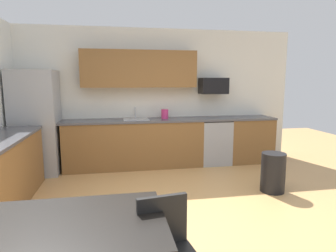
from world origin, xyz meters
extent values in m
plane|color=tan|center=(0.00, 0.00, 0.00)|extent=(12.00, 12.00, 0.00)
cube|color=silver|center=(0.00, 2.65, 1.35)|extent=(5.80, 0.10, 2.70)
cube|color=brown|center=(-0.43, 2.30, 0.45)|extent=(2.64, 0.60, 0.90)
cube|color=brown|center=(1.94, 2.30, 0.45)|extent=(0.91, 0.60, 0.90)
cube|color=brown|center=(-2.30, 0.80, 0.45)|extent=(0.60, 2.00, 0.90)
cube|color=#4C4C51|center=(0.00, 2.30, 0.92)|extent=(4.80, 0.64, 0.04)
cube|color=brown|center=(-0.30, 2.43, 1.90)|extent=(2.20, 0.34, 0.70)
cube|color=#9EA0A5|center=(-2.18, 2.22, 0.93)|extent=(0.76, 0.70, 1.86)
cube|color=#999BA0|center=(1.19, 2.30, 0.44)|extent=(0.60, 0.60, 0.88)
cube|color=black|center=(1.19, 2.30, 0.90)|extent=(0.60, 0.60, 0.03)
cube|color=black|center=(1.19, 2.40, 1.57)|extent=(0.54, 0.36, 0.32)
cube|color=#A5A8AD|center=(-0.39, 2.30, 0.88)|extent=(0.48, 0.40, 0.14)
cylinder|color=#B2B5BA|center=(-0.39, 2.48, 1.04)|extent=(0.02, 0.02, 0.24)
cube|color=black|center=(-1.16, -1.37, 0.71)|extent=(1.40, 0.90, 0.06)
cylinder|color=black|center=(-0.52, -0.98, 0.34)|extent=(0.05, 0.05, 0.68)
cube|color=black|center=(-0.46, -1.29, 0.65)|extent=(0.38, 0.10, 0.40)
cylinder|color=black|center=(1.55, 0.63, 0.30)|extent=(0.36, 0.36, 0.60)
cylinder|color=#CC3372|center=(0.18, 2.35, 1.02)|extent=(0.14, 0.14, 0.20)
camera|label=1|loc=(-0.78, -3.28, 1.68)|focal=31.14mm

